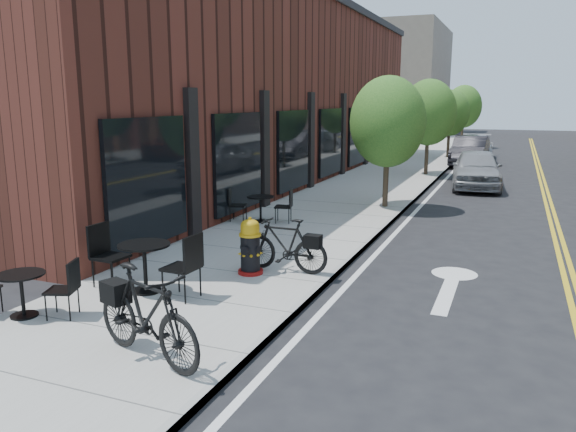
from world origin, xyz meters
The scene contains 17 objects.
ground centered at (0.00, 0.00, 0.00)m, with size 120.00×120.00×0.00m, color black.
sidewalk_near centered at (-2.00, 10.00, 0.06)m, with size 4.00×70.00×0.12m, color #9E9B93.
building_near centered at (-6.50, 14.00, 3.50)m, with size 5.00×28.00×7.00m, color #461F16.
bg_building_left centered at (-8.00, 48.00, 5.00)m, with size 8.00×14.00×10.00m, color #726656.
tree_near_a centered at (-0.60, 9.00, 2.60)m, with size 2.20×2.20×3.81m.
tree_near_b centered at (-0.60, 17.00, 2.71)m, with size 2.30×2.30×3.98m.
tree_near_c centered at (-0.60, 25.00, 2.53)m, with size 2.10×2.10×3.67m.
tree_near_d centered at (-0.60, 33.00, 2.79)m, with size 2.40×2.40×4.11m.
fire_hydrant centered at (-1.43, 1.51, 0.62)m, with size 0.55×0.55×1.05m.
bicycle_left centered at (-0.90, 1.87, 0.62)m, with size 0.47×1.67×1.00m, color black.
bicycle_right centered at (-1.06, -2.10, 0.70)m, with size 0.55×1.94×1.17m, color black.
bistro_set_a centered at (-2.60, -0.03, 0.65)m, with size 1.98×0.89×1.06m.
bistro_set_b centered at (-3.60, -1.61, 0.55)m, with size 1.60×0.93×0.85m.
bistro_set_c centered at (-3.12, 5.62, 0.56)m, with size 1.66×0.84×0.87m.
parked_car_a centered at (1.60, 14.52, 0.72)m, with size 1.70×4.23×1.44m, color gray.
parked_car_b centered at (0.80, 22.01, 0.74)m, with size 1.56×4.47×1.47m, color black.
parked_car_c centered at (0.80, 25.58, 0.67)m, with size 1.87×4.59×1.33m, color silver.
Camera 1 is at (2.90, -7.34, 3.23)m, focal length 35.00 mm.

